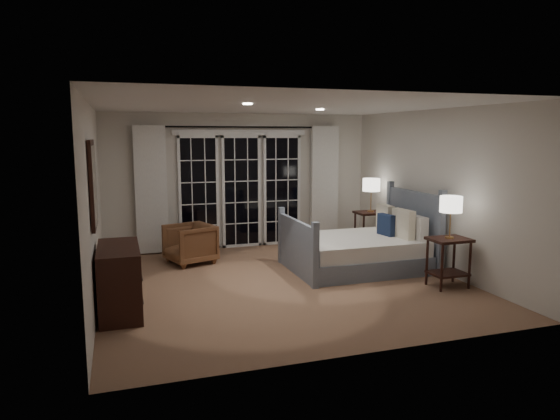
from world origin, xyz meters
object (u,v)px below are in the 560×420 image
object	(u,v)px
nightstand_right	(370,224)
lamp_right	(371,185)
nightstand_left	(448,255)
armchair	(190,244)
lamp_left	(451,205)
bed	(361,249)
dresser	(120,280)

from	to	relation	value
nightstand_right	lamp_right	size ratio (longest dim) A/B	1.13
nightstand_left	armchair	xyz separation A→B (m)	(-3.24, 2.42, -0.13)
nightstand_right	lamp_left	distance (m)	2.57
nightstand_left	armchair	size ratio (longest dim) A/B	0.96
bed	lamp_right	xyz separation A→B (m)	(0.82, 1.21, 0.88)
lamp_right	armchair	distance (m)	3.46
dresser	nightstand_left	bearing A→B (deg)	-4.48
lamp_left	lamp_right	size ratio (longest dim) A/B	0.95
lamp_left	dresser	distance (m)	4.44
bed	dresser	size ratio (longest dim) A/B	1.84
lamp_left	armchair	xyz separation A→B (m)	(-3.24, 2.42, -0.83)
nightstand_right	armchair	distance (m)	3.35
nightstand_right	lamp_right	bearing A→B (deg)	180.00
lamp_left	dresser	xyz separation A→B (m)	(-4.36, 0.34, -0.76)
nightstand_left	lamp_left	xyz separation A→B (m)	(0.00, 0.00, 0.70)
armchair	dresser	distance (m)	2.36
bed	nightstand_left	xyz separation A→B (m)	(0.71, -1.25, 0.15)
armchair	bed	bearing A→B (deg)	46.48
bed	nightstand_right	size ratio (longest dim) A/B	2.98
nightstand_right	lamp_right	world-z (taller)	lamp_right
nightstand_left	nightstand_right	xyz separation A→B (m)	(0.11, 2.47, 0.00)
lamp_right	armchair	size ratio (longest dim) A/B	0.86
nightstand_right	lamp_left	world-z (taller)	lamp_left
bed	dresser	world-z (taller)	bed
bed	dresser	xyz separation A→B (m)	(-3.65, -0.91, 0.09)
nightstand_right	dresser	world-z (taller)	dresser
lamp_left	dresser	size ratio (longest dim) A/B	0.52
nightstand_left	nightstand_right	distance (m)	2.47
armchair	nightstand_right	bearing A→B (deg)	72.03
bed	dresser	distance (m)	3.76
bed	lamp_left	size ratio (longest dim) A/B	3.56
nightstand_left	dresser	size ratio (longest dim) A/B	0.61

